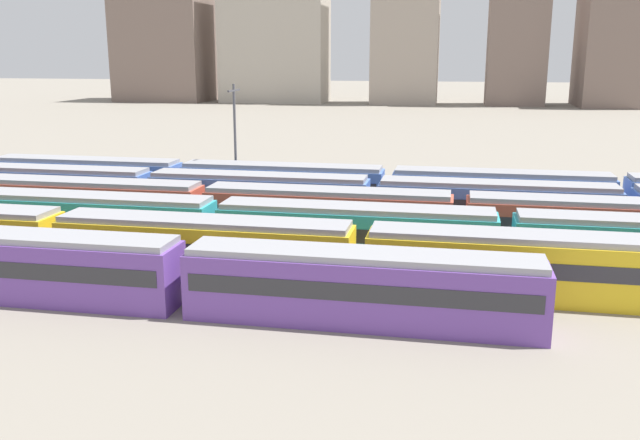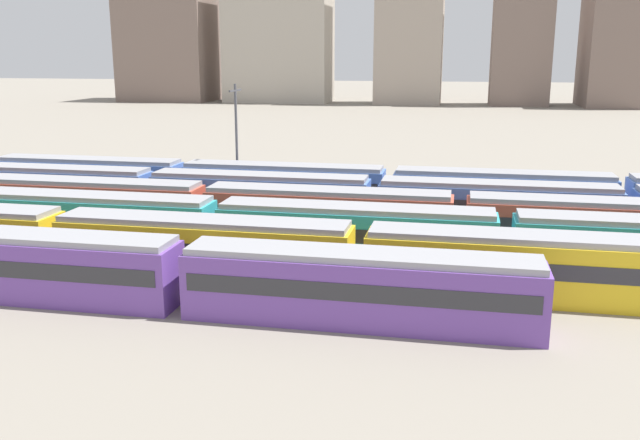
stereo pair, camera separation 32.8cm
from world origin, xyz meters
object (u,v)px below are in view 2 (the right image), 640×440
train_track_0 (22,265)px  train_track_1 (359,257)px  train_track_5 (502,193)px  catenary_pole_1 (236,136)px  train_track_3 (327,214)px  train_track_4 (374,201)px  train_track_2 (217,226)px

train_track_0 → train_track_1: 18.81m
train_track_0 → train_track_5: size_ratio=0.60×
train_track_5 → catenary_pole_1: bearing=173.5°
train_track_1 → train_track_5: same height
train_track_3 → catenary_pole_1: bearing=130.3°
train_track_3 → catenary_pole_1: size_ratio=8.85×
train_track_5 → catenary_pole_1: 24.50m
train_track_1 → train_track_4: (-1.06, 15.60, 0.00)m
train_track_2 → train_track_0: bearing=-126.2°
catenary_pole_1 → train_track_5: bearing=-6.5°
train_track_0 → train_track_4: size_ratio=0.75×
train_track_5 → train_track_0: bearing=-136.2°
train_track_3 → train_track_5: size_ratio=1.00×
train_track_3 → train_track_0: bearing=-132.4°
train_track_2 → train_track_3: (6.63, 5.20, 0.00)m
train_track_0 → catenary_pole_1: 29.17m
catenary_pole_1 → train_track_1: bearing=-57.5°
train_track_1 → train_track_5: (9.03, 20.80, 0.00)m
train_track_3 → train_track_4: bearing=61.9°
train_track_1 → train_track_3: 11.09m
train_track_0 → train_track_2: (7.61, 10.40, 0.00)m
train_track_3 → train_track_2: bearing=-141.9°
train_track_2 → train_track_5: size_ratio=0.80×
train_track_1 → train_track_4: size_ratio=1.00×
catenary_pole_1 → train_track_4: bearing=-29.7°
train_track_4 → catenary_pole_1: catenary_pole_1 is taller
train_track_4 → train_track_5: size_ratio=0.80×
train_track_5 → catenary_pole_1: size_ratio=8.85×
train_track_1 → train_track_3: bearing=110.3°
train_track_1 → train_track_2: 11.69m
train_track_0 → train_track_4: 26.87m
train_track_2 → train_track_4: same height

